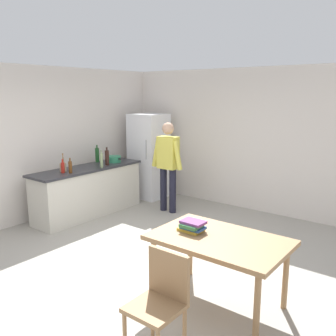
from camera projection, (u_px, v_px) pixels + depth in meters
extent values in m
plane|color=#9E998E|center=(140.00, 258.00, 5.03)|extent=(14.00, 14.00, 0.00)
cube|color=silver|center=(243.00, 139.00, 7.07)|extent=(6.40, 0.12, 2.70)
cube|color=silver|center=(38.00, 144.00, 6.47)|extent=(0.12, 5.60, 2.70)
cube|color=beige|center=(89.00, 192.00, 6.76)|extent=(0.60, 2.12, 0.86)
cube|color=#2D2D33|center=(87.00, 168.00, 6.67)|extent=(0.64, 2.20, 0.04)
cube|color=white|center=(149.00, 156.00, 7.84)|extent=(0.70, 0.64, 1.80)
cylinder|color=#B2B2B7|center=(146.00, 150.00, 7.41)|extent=(0.02, 0.02, 0.40)
cylinder|color=#1E1E2D|center=(164.00, 189.00, 7.01)|extent=(0.13, 0.13, 0.84)
cylinder|color=#1E1E2D|center=(173.00, 191.00, 6.88)|extent=(0.13, 0.13, 0.84)
cube|color=#D8CC4C|center=(168.00, 153.00, 6.80)|extent=(0.38, 0.22, 0.60)
sphere|color=tan|center=(168.00, 128.00, 6.71)|extent=(0.22, 0.22, 0.22)
cylinder|color=#D8CC4C|center=(156.00, 153.00, 6.92)|extent=(0.20, 0.09, 0.55)
cylinder|color=#D8CC4C|center=(178.00, 155.00, 6.62)|extent=(0.20, 0.09, 0.55)
cube|color=#9E754C|center=(219.00, 240.00, 3.81)|extent=(1.40, 0.90, 0.05)
cylinder|color=#9E754C|center=(154.00, 269.00, 3.97)|extent=(0.06, 0.06, 0.70)
cylinder|color=#9E754C|center=(257.00, 308.00, 3.25)|extent=(0.06, 0.06, 0.70)
cylinder|color=#9E754C|center=(190.00, 248.00, 4.51)|extent=(0.06, 0.06, 0.70)
cylinder|color=#9E754C|center=(286.00, 277.00, 3.79)|extent=(0.06, 0.06, 0.70)
cylinder|color=#9E754C|center=(125.00, 336.00, 3.07)|extent=(0.04, 0.04, 0.45)
cylinder|color=#9E754C|center=(153.00, 316.00, 3.34)|extent=(0.04, 0.04, 0.45)
cylinder|color=#9E754C|center=(185.00, 331.00, 3.13)|extent=(0.04, 0.04, 0.45)
cube|color=#9E754C|center=(155.00, 308.00, 3.05)|extent=(0.42, 0.42, 0.04)
cube|color=#9E754C|center=(169.00, 274.00, 3.15)|extent=(0.42, 0.04, 0.42)
cylinder|color=#2D845B|center=(114.00, 159.00, 7.15)|extent=(0.28, 0.28, 0.12)
cube|color=black|center=(108.00, 157.00, 7.25)|extent=(0.06, 0.03, 0.02)
cube|color=black|center=(120.00, 159.00, 7.05)|extent=(0.06, 0.03, 0.02)
cylinder|color=tan|center=(63.00, 167.00, 6.30)|extent=(0.11, 0.11, 0.14)
cylinder|color=olive|center=(63.00, 160.00, 6.26)|extent=(0.02, 0.05, 0.22)
cylinder|color=olive|center=(63.00, 160.00, 6.25)|extent=(0.02, 0.04, 0.22)
cylinder|color=#B22319|center=(63.00, 168.00, 6.17)|extent=(0.06, 0.06, 0.18)
cylinder|color=#B22319|center=(62.00, 161.00, 6.15)|extent=(0.02, 0.02, 0.06)
cylinder|color=#5B3314|center=(70.00, 167.00, 6.16)|extent=(0.06, 0.06, 0.20)
cylinder|color=#5B3314|center=(70.00, 160.00, 6.14)|extent=(0.02, 0.02, 0.06)
cylinder|color=black|center=(107.00, 158.00, 6.83)|extent=(0.08, 0.08, 0.28)
cylinder|color=black|center=(107.00, 149.00, 6.80)|extent=(0.03, 0.03, 0.06)
cylinder|color=gray|center=(101.00, 161.00, 6.61)|extent=(0.06, 0.06, 0.26)
cylinder|color=gray|center=(101.00, 152.00, 6.57)|extent=(0.02, 0.02, 0.06)
cylinder|color=#1E5123|center=(97.00, 155.00, 7.12)|extent=(0.08, 0.08, 0.28)
cylinder|color=#1E5123|center=(97.00, 147.00, 7.09)|extent=(0.03, 0.03, 0.06)
cube|color=gold|center=(191.00, 229.00, 3.99)|extent=(0.25, 0.19, 0.03)
cube|color=#284C8E|center=(193.00, 227.00, 3.97)|extent=(0.25, 0.17, 0.03)
cube|color=#387A47|center=(191.00, 225.00, 3.94)|extent=(0.21, 0.19, 0.03)
cube|color=#753D7F|center=(193.00, 222.00, 3.95)|extent=(0.25, 0.18, 0.03)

